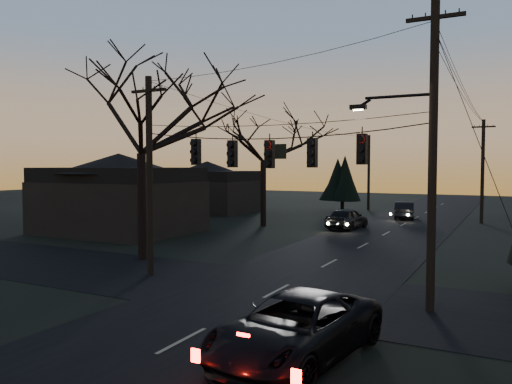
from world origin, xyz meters
The scene contains 15 objects.
main_road centered at (0.00, 20.00, 0.01)m, with size 8.00×120.00×0.02m, color black.
cross_road centered at (0.00, 10.00, 0.01)m, with size 60.00×7.00×0.02m, color black.
utility_pole_right centered at (5.50, 10.00, 0.00)m, with size 5.00×0.30×10.00m, color black, non-canonical shape.
utility_pole_left centered at (-6.00, 10.00, 0.00)m, with size 1.80×0.30×8.50m, color black, non-canonical shape.
utility_pole_far_r centered at (5.50, 38.00, 0.00)m, with size 1.80×0.30×8.50m, color black, non-canonical shape.
utility_pole_far_l centered at (-6.00, 46.00, 0.00)m, with size 0.30×0.30×8.00m, color black, non-canonical shape.
span_signal_assembly centered at (-0.24, 10.00, 5.22)m, with size 11.50×0.44×1.61m.
bare_tree_left centered at (-8.79, 12.76, 7.47)m, with size 8.81×8.81×10.69m.
bare_tree_dist centered at (-9.61, 28.05, 7.06)m, with size 6.60×6.60×10.10m.
evergreen_dist centered at (-7.77, 42.47, 3.29)m, with size 3.58×3.58×5.40m.
house_left_near centered at (-17.00, 20.00, 2.80)m, with size 10.00×8.00×5.60m.
house_left_far centered at (-20.00, 36.00, 2.60)m, with size 9.00×7.00×5.20m.
suv_near centered at (3.20, 4.26, 0.77)m, with size 2.54×5.51×1.53m, color black.
sedan_oncoming_a centered at (-3.20, 29.24, 0.79)m, with size 1.87×4.65×1.58m, color black.
sedan_oncoming_b centered at (-0.80, 38.59, 0.75)m, with size 1.59×4.55×1.50m, color black.
Camera 1 is at (7.84, -6.79, 4.72)m, focal length 35.00 mm.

